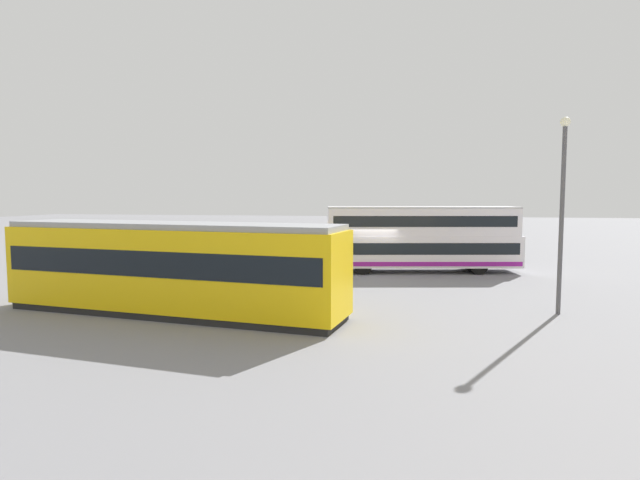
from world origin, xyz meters
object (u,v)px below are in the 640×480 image
at_px(info_sign, 168,249).
at_px(street_lamp, 562,201).
at_px(double_decker_bus, 421,238).
at_px(pedestrian_near_railing, 311,266).
at_px(tram_yellow, 172,267).

relative_size(info_sign, street_lamp, 0.32).
xyz_separation_m(double_decker_bus, pedestrian_near_railing, (5.32, 5.22, -1.00)).
distance_m(double_decker_bus, info_sign, 13.84).
bearing_deg(tram_yellow, pedestrian_near_railing, -117.12).
bearing_deg(info_sign, tram_yellow, 117.20).
height_order(tram_yellow, info_sign, tram_yellow).
bearing_deg(tram_yellow, info_sign, -62.80).
bearing_deg(pedestrian_near_railing, street_lamp, 154.80).
height_order(double_decker_bus, info_sign, double_decker_bus).
relative_size(tram_yellow, street_lamp, 1.85).
distance_m(pedestrian_near_railing, info_sign, 7.54).
xyz_separation_m(info_sign, street_lamp, (-17.70, 4.82, 2.55)).
height_order(double_decker_bus, pedestrian_near_railing, double_decker_bus).
xyz_separation_m(pedestrian_near_railing, street_lamp, (-10.19, 4.80, 3.25)).
bearing_deg(double_decker_bus, street_lamp, 115.97).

